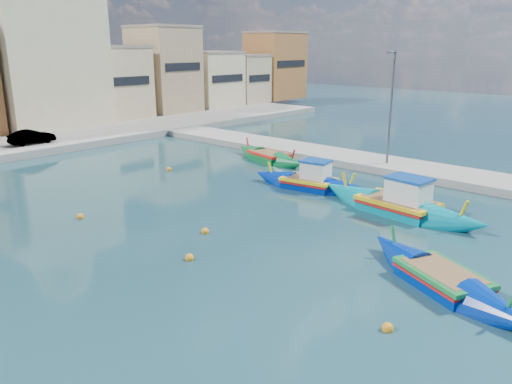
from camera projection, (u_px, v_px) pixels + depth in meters
ground at (306, 283)px, 18.11m from camera, size 160.00×160.00×0.00m
east_quay at (478, 180)px, 30.90m from camera, size 4.00×70.00×0.50m
north_townhouses at (10, 82)px, 46.64m from camera, size 83.20×7.87×10.19m
church_block at (37, 44)px, 48.46m from camera, size 10.00×10.00×19.10m
quay_street_lamp at (390, 107)px, 33.18m from camera, size 1.18×0.16×8.00m
luzzu_turquoise_cabin at (398, 206)px, 25.53m from camera, size 3.14×9.83×3.10m
luzzu_blue_cabin at (309, 183)px, 30.01m from camera, size 3.10×7.88×2.72m
luzzu_cyan_mid at (269, 158)px, 37.20m from camera, size 3.54×8.08×2.33m
luzzu_blue_south at (442, 281)px, 17.78m from camera, size 5.19×8.06×2.33m
mooring_buoys at (209, 223)px, 23.99m from camera, size 23.85×21.13×0.36m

